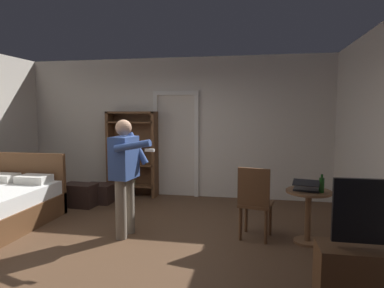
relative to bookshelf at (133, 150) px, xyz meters
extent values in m
plane|color=brown|center=(0.83, -2.46, -0.93)|extent=(6.80, 6.80, 0.00)
cube|color=silver|center=(0.83, 0.23, 0.47)|extent=(6.42, 0.12, 2.80)
cube|color=white|center=(0.45, 0.15, 0.09)|extent=(0.08, 0.08, 2.05)
cube|color=white|center=(1.30, 0.15, 0.09)|extent=(0.08, 0.08, 2.05)
cube|color=white|center=(0.87, 0.15, 1.16)|extent=(0.93, 0.08, 0.08)
cube|color=brown|center=(-1.38, -1.39, -0.42)|extent=(1.38, 0.08, 1.02)
cube|color=white|center=(-1.69, -1.65, -0.30)|extent=(0.50, 0.34, 0.12)
cube|color=white|center=(-1.08, -1.65, -0.30)|extent=(0.50, 0.34, 0.12)
cube|color=brown|center=(-0.48, -0.03, -0.07)|extent=(0.06, 0.32, 1.72)
cube|color=brown|center=(0.48, -0.03, -0.07)|extent=(0.06, 0.32, 1.72)
cube|color=brown|center=(0.00, -0.03, 0.77)|extent=(1.01, 0.32, 0.04)
cube|color=brown|center=(0.00, 0.12, -0.07)|extent=(1.01, 0.02, 1.72)
cube|color=brown|center=(0.00, -0.03, -0.72)|extent=(0.95, 0.32, 0.03)
cylinder|color=#8F8C5E|center=(0.02, -0.03, -0.65)|extent=(0.06, 0.06, 0.10)
cube|color=brown|center=(0.00, -0.03, -0.29)|extent=(0.95, 0.32, 0.03)
cylinder|color=#B6685D|center=(-0.15, -0.03, -0.22)|extent=(0.06, 0.06, 0.09)
cube|color=brown|center=(0.00, -0.03, 0.15)|extent=(0.95, 0.32, 0.03)
cube|color=brown|center=(0.00, -0.03, 0.58)|extent=(0.95, 0.32, 0.03)
cylinder|color=brown|center=(3.14, -1.97, -0.60)|extent=(0.08, 0.08, 0.67)
cylinder|color=brown|center=(3.14, -1.97, -0.92)|extent=(0.35, 0.35, 0.03)
cylinder|color=brown|center=(3.14, -1.97, -0.25)|extent=(0.58, 0.58, 0.03)
cube|color=black|center=(3.11, -1.97, -0.22)|extent=(0.36, 0.28, 0.02)
cube|color=black|center=(3.09, -2.08, -0.11)|extent=(0.35, 0.26, 0.06)
cube|color=navy|center=(3.09, -2.08, -0.11)|extent=(0.32, 0.22, 0.04)
cylinder|color=#184A16|center=(3.28, -2.05, -0.14)|extent=(0.06, 0.06, 0.19)
cylinder|color=#184A16|center=(3.28, -2.05, -0.02)|extent=(0.03, 0.03, 0.05)
cylinder|color=brown|center=(2.67, -1.78, -0.71)|extent=(0.04, 0.04, 0.45)
cylinder|color=brown|center=(2.34, -1.71, -0.71)|extent=(0.04, 0.04, 0.45)
cylinder|color=brown|center=(2.60, -2.11, -0.71)|extent=(0.04, 0.04, 0.45)
cylinder|color=brown|center=(2.27, -2.04, -0.71)|extent=(0.04, 0.04, 0.45)
cube|color=brown|center=(2.47, -1.91, -0.46)|extent=(0.50, 0.50, 0.04)
cube|color=brown|center=(2.44, -2.08, -0.19)|extent=(0.42, 0.12, 0.50)
cylinder|color=gray|center=(0.70, -2.05, -0.53)|extent=(0.15, 0.15, 0.81)
cylinder|color=gray|center=(0.68, -2.29, -0.53)|extent=(0.15, 0.15, 0.81)
cube|color=#334C8C|center=(0.69, -2.17, 0.17)|extent=(0.31, 0.45, 0.57)
sphere|color=tan|center=(0.69, -2.17, 0.57)|extent=(0.22, 0.22, 0.22)
cylinder|color=#334C8C|center=(0.81, -1.95, 0.27)|extent=(0.33, 0.13, 0.47)
cylinder|color=#334C8C|center=(0.91, -2.43, 0.36)|extent=(0.51, 0.15, 0.18)
cube|color=white|center=(1.16, -2.48, 0.31)|extent=(0.12, 0.05, 0.04)
cube|color=black|center=(-0.68, -0.96, -0.73)|extent=(0.62, 0.40, 0.41)
cube|color=black|center=(-0.44, -0.66, -0.75)|extent=(0.53, 0.41, 0.35)
camera|label=1|loc=(2.43, -6.45, 0.79)|focal=31.33mm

